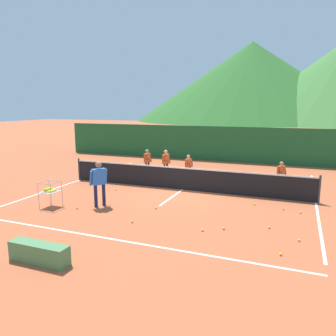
% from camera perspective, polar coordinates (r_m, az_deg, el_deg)
% --- Properties ---
extents(ground_plane, '(120.00, 120.00, 0.00)m').
position_cam_1_polar(ground_plane, '(14.12, 2.54, -3.78)').
color(ground_plane, '#B25633').
extents(line_baseline_near, '(10.50, 0.08, 0.01)m').
position_cam_1_polar(line_baseline_near, '(9.16, -9.65, -12.10)').
color(line_baseline_near, white).
rests_on(line_baseline_near, ground).
extents(line_baseline_far, '(10.50, 0.08, 0.01)m').
position_cam_1_polar(line_baseline_far, '(18.51, 7.33, -0.36)').
color(line_baseline_far, white).
rests_on(line_baseline_far, ground).
extents(line_sideline_west, '(0.08, 10.44, 0.01)m').
position_cam_1_polar(line_sideline_west, '(16.55, -14.90, -1.96)').
color(line_sideline_west, white).
rests_on(line_sideline_west, ground).
extents(line_sideline_east, '(0.08, 10.44, 0.01)m').
position_cam_1_polar(line_sideline_east, '(13.42, 24.34, -5.51)').
color(line_sideline_east, white).
rests_on(line_sideline_east, ground).
extents(line_service_center, '(0.08, 5.07, 0.01)m').
position_cam_1_polar(line_service_center, '(14.12, 2.54, -3.77)').
color(line_service_center, white).
rests_on(line_service_center, ground).
extents(tennis_net, '(10.74, 0.08, 1.05)m').
position_cam_1_polar(tennis_net, '(14.01, 2.56, -1.80)').
color(tennis_net, '#333338').
rests_on(tennis_net, ground).
extents(instructor, '(0.55, 0.81, 1.62)m').
position_cam_1_polar(instructor, '(11.86, -11.88, -1.99)').
color(instructor, '#191E4C').
rests_on(instructor, ground).
extents(student_0, '(0.41, 0.66, 1.32)m').
position_cam_1_polar(student_0, '(17.11, -3.61, 1.49)').
color(student_0, black).
rests_on(student_0, ground).
extents(student_1, '(0.42, 0.69, 1.37)m').
position_cam_1_polar(student_1, '(16.55, -0.37, 1.29)').
color(student_1, black).
rests_on(student_1, ground).
extents(student_2, '(0.41, 0.65, 1.19)m').
position_cam_1_polar(student_2, '(16.09, 3.58, 0.62)').
color(student_2, black).
rests_on(student_2, ground).
extents(student_3, '(0.42, 0.67, 1.20)m').
position_cam_1_polar(student_3, '(14.87, 19.09, -0.76)').
color(student_3, silver).
rests_on(student_3, ground).
extents(ball_cart, '(0.58, 0.58, 0.90)m').
position_cam_1_polar(ball_cart, '(12.38, -19.89, -3.69)').
color(ball_cart, '#B7B7BC').
rests_on(ball_cart, ground).
extents(tennis_ball_0, '(0.07, 0.07, 0.07)m').
position_cam_1_polar(tennis_ball_0, '(11.53, -2.15, -6.96)').
color(tennis_ball_0, yellow).
rests_on(tennis_ball_0, ground).
extents(tennis_ball_1, '(0.07, 0.07, 0.07)m').
position_cam_1_polar(tennis_ball_1, '(11.94, -15.56, -6.73)').
color(tennis_ball_1, yellow).
rests_on(tennis_ball_1, ground).
extents(tennis_ball_2, '(0.07, 0.07, 0.07)m').
position_cam_1_polar(tennis_ball_2, '(14.16, -9.09, -3.73)').
color(tennis_ball_2, yellow).
rests_on(tennis_ball_2, ground).
extents(tennis_ball_3, '(0.07, 0.07, 0.07)m').
position_cam_1_polar(tennis_ball_3, '(12.33, 14.76, -6.13)').
color(tennis_ball_3, yellow).
rests_on(tennis_ball_3, ground).
extents(tennis_ball_4, '(0.07, 0.07, 0.07)m').
position_cam_1_polar(tennis_ball_4, '(9.82, 9.64, -10.32)').
color(tennis_ball_4, yellow).
rests_on(tennis_ball_4, ground).
extents(tennis_ball_5, '(0.07, 0.07, 0.07)m').
position_cam_1_polar(tennis_ball_5, '(10.26, -6.28, -9.28)').
color(tennis_ball_5, yellow).
rests_on(tennis_ball_5, ground).
extents(tennis_ball_6, '(0.07, 0.07, 0.07)m').
position_cam_1_polar(tennis_ball_6, '(11.91, 22.06, -7.18)').
color(tennis_ball_6, yellow).
rests_on(tennis_ball_6, ground).
extents(tennis_ball_7, '(0.07, 0.07, 0.07)m').
position_cam_1_polar(tennis_ball_7, '(10.20, 17.19, -9.84)').
color(tennis_ball_7, yellow).
rests_on(tennis_ball_7, ground).
extents(tennis_ball_8, '(0.07, 0.07, 0.07)m').
position_cam_1_polar(tennis_ball_8, '(12.09, 19.41, -6.73)').
color(tennis_ball_8, yellow).
rests_on(tennis_ball_8, ground).
extents(tennis_ball_9, '(0.07, 0.07, 0.07)m').
position_cam_1_polar(tennis_ball_9, '(9.61, 6.02, -10.69)').
color(tennis_ball_9, yellow).
rests_on(tennis_ball_9, ground).
extents(tennis_ball_10, '(0.07, 0.07, 0.07)m').
position_cam_1_polar(tennis_ball_10, '(8.57, 19.02, -14.00)').
color(tennis_ball_10, yellow).
rests_on(tennis_ball_10, ground).
extents(tennis_ball_11, '(0.07, 0.07, 0.07)m').
position_cam_1_polar(tennis_ball_11, '(9.55, 21.82, -11.58)').
color(tennis_ball_11, yellow).
rests_on(tennis_ball_11, ground).
extents(windscreen_fence, '(23.11, 0.08, 2.26)m').
position_cam_1_polar(windscreen_fence, '(21.46, 9.57, 4.13)').
color(windscreen_fence, '#1E5B2D').
rests_on(windscreen_fence, ground).
extents(courtside_bench, '(1.50, 0.36, 0.46)m').
position_cam_1_polar(courtside_bench, '(8.27, -21.50, -13.60)').
color(courtside_bench, '#4C7F4C').
rests_on(courtside_bench, ground).
extents(hill_2, '(56.18, 56.18, 18.98)m').
position_cam_1_polar(hill_2, '(86.06, 14.28, 14.36)').
color(hill_2, '#2D6628').
rests_on(hill_2, ground).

